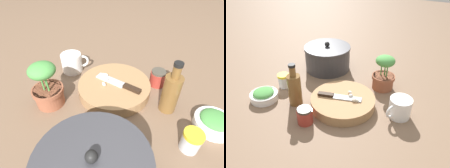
% 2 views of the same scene
% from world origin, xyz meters
% --- Properties ---
extents(ground_plane, '(5.00, 5.00, 0.00)m').
position_xyz_m(ground_plane, '(0.00, 0.00, 0.00)').
color(ground_plane, brown).
extents(cutting_board, '(0.29, 0.29, 0.05)m').
position_xyz_m(cutting_board, '(0.05, -0.03, 0.02)').
color(cutting_board, '#9E754C').
rests_on(cutting_board, ground_plane).
extents(chef_knife, '(0.20, 0.08, 0.01)m').
position_xyz_m(chef_knife, '(0.02, -0.04, 0.05)').
color(chef_knife, black).
rests_on(chef_knife, cutting_board).
extents(garlic_cloves, '(0.07, 0.07, 0.02)m').
position_xyz_m(garlic_cloves, '(0.09, -0.01, 0.05)').
color(garlic_cloves, silver).
rests_on(garlic_cloves, cutting_board).
extents(herb_bowl, '(0.13, 0.13, 0.05)m').
position_xyz_m(herb_bowl, '(-0.30, -0.16, 0.02)').
color(herb_bowl, white).
rests_on(herb_bowl, ground_plane).
extents(spice_jar, '(0.06, 0.06, 0.07)m').
position_xyz_m(spice_jar, '(-0.29, -0.03, 0.04)').
color(spice_jar, silver).
rests_on(spice_jar, ground_plane).
extents(coffee_mug, '(0.09, 0.12, 0.09)m').
position_xyz_m(coffee_mug, '(0.29, 0.02, 0.04)').
color(coffee_mug, white).
rests_on(coffee_mug, ground_plane).
extents(honey_jar, '(0.07, 0.07, 0.07)m').
position_xyz_m(honey_jar, '(-0.04, -0.20, 0.04)').
color(honey_jar, '#9E3328').
rests_on(honey_jar, ground_plane).
extents(oil_bottle, '(0.06, 0.06, 0.20)m').
position_xyz_m(oil_bottle, '(-0.15, -0.12, 0.08)').
color(oil_bottle, brown).
rests_on(oil_bottle, ground_plane).
extents(stock_pot, '(0.27, 0.27, 0.17)m').
position_xyz_m(stock_pot, '(-0.20, 0.25, 0.07)').
color(stock_pot, '#38383D').
rests_on(stock_pot, ground_plane).
extents(potted_herb, '(0.12, 0.12, 0.18)m').
position_xyz_m(potted_herb, '(0.16, 0.20, 0.08)').
color(potted_herb, '#935138').
rests_on(potted_herb, ground_plane).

